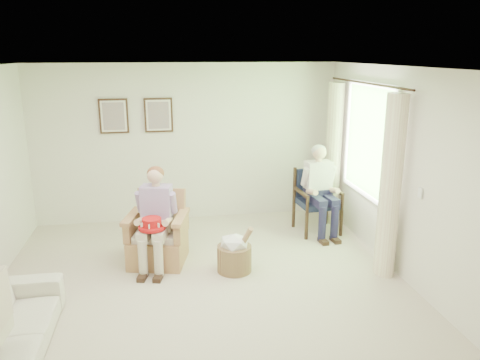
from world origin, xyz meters
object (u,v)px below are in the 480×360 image
(wood_armchair, at_px, (316,198))
(red_hat, at_px, (152,225))
(hatbox, at_px, (234,253))
(person_dark, at_px, (320,184))
(sofa, at_px, (2,333))
(wicker_armchair, at_px, (158,240))
(person_wicker, at_px, (156,212))

(wood_armchair, bearing_deg, red_hat, -161.67)
(red_hat, bearing_deg, hatbox, -7.63)
(person_dark, relative_size, red_hat, 4.00)
(sofa, distance_m, red_hat, 2.12)
(wicker_armchair, height_order, wood_armchair, wood_armchair)
(wood_armchair, xyz_separation_m, red_hat, (-2.54, -1.11, 0.13))
(wicker_armchair, xyz_separation_m, person_dark, (2.48, 0.62, 0.50))
(wood_armchair, relative_size, person_wicker, 0.74)
(wicker_armchair, distance_m, person_dark, 2.61)
(wood_armchair, bearing_deg, person_dark, -95.22)
(wood_armchair, height_order, sofa, wood_armchair)
(sofa, xyz_separation_m, red_hat, (1.36, 1.58, 0.38))
(red_hat, xyz_separation_m, hatbox, (1.03, -0.14, -0.40))
(wicker_armchair, xyz_separation_m, hatbox, (0.97, -0.47, -0.05))
(person_wicker, distance_m, red_hat, 0.23)
(sofa, relative_size, person_dark, 1.41)
(wood_armchair, height_order, person_dark, person_dark)
(wicker_armchair, bearing_deg, person_wicker, -76.59)
(wicker_armchair, distance_m, hatbox, 1.08)
(person_wicker, xyz_separation_m, red_hat, (-0.06, -0.20, -0.10))
(wood_armchair, bearing_deg, wicker_armchair, -167.80)
(wood_armchair, distance_m, person_dark, 0.31)
(person_wicker, bearing_deg, sofa, -115.14)
(person_wicker, bearing_deg, wood_armchair, 33.46)
(wicker_armchair, relative_size, hatbox, 1.45)
(wood_armchair, relative_size, sofa, 0.50)
(person_dark, height_order, red_hat, person_dark)
(wood_armchair, height_order, person_wicker, person_wicker)
(wicker_armchair, relative_size, red_hat, 2.79)
(sofa, bearing_deg, person_dark, -57.08)
(person_wicker, relative_size, red_hat, 3.84)
(person_dark, height_order, hatbox, person_dark)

